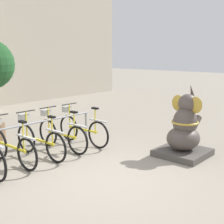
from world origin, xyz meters
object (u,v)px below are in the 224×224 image
bicycle_1 (11,146)px  bicycle_3 (61,133)px  elephant_statue (184,131)px  bicycle_4 (82,128)px  bicycle_2 (39,139)px

bicycle_1 → bicycle_3: (1.30, -0.01, 0.00)m
bicycle_1 → elephant_statue: (2.84, -2.38, 0.14)m
bicycle_3 → bicycle_4: bearing=-1.9°
bicycle_1 → elephant_statue: bearing=-39.9°
bicycle_1 → bicycle_2: bearing=-4.8°
bicycle_1 → bicycle_3: 1.30m
bicycle_1 → bicycle_4: bearing=-0.9°
bicycle_2 → bicycle_3: 0.65m
bicycle_3 → bicycle_4: 0.65m
bicycle_3 → elephant_statue: (1.54, -2.37, 0.14)m
bicycle_4 → elephant_statue: bearing=-69.1°
elephant_statue → bicycle_2: bearing=133.4°
bicycle_2 → bicycle_3: bearing=4.0°
bicycle_3 → bicycle_4: (0.65, -0.02, 0.00)m
bicycle_1 → bicycle_4: 1.95m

